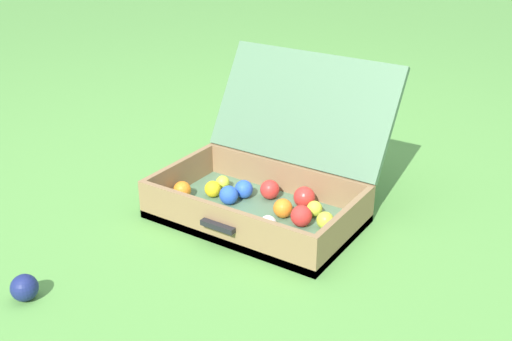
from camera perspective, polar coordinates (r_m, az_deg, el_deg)
ground_plane at (r=1.93m, az=-1.61°, el=-4.67°), size 16.00×16.00×0.00m
open_suitcase at (r=1.95m, az=1.31°, el=-0.90°), size 0.62×0.59×0.45m
stray_ball_on_grass at (r=1.68m, az=-20.41°, el=-10.01°), size 0.07×0.07×0.07m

